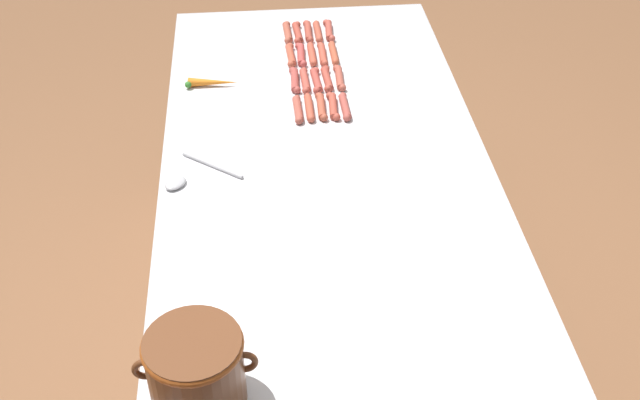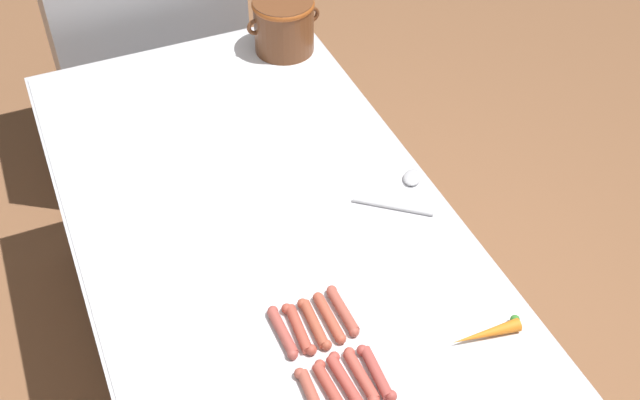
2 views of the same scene
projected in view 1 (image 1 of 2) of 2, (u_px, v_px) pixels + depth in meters
ground_plane at (325, 344)px, 2.91m from camera, size 20.00×20.00×0.00m
griddle_counter at (325, 260)px, 2.65m from camera, size 0.98×2.07×0.83m
hot_dog_0 at (329, 30)px, 3.02m from camera, size 0.03×0.16×0.03m
hot_dog_1 at (334, 53)px, 2.88m from camera, size 0.03×0.16×0.03m
hot_dog_2 at (339, 78)px, 2.74m from camera, size 0.03×0.16×0.03m
hot_dog_3 at (345, 107)px, 2.60m from camera, size 0.03×0.16×0.03m
hot_dog_4 at (318, 32)px, 3.01m from camera, size 0.03×0.16×0.03m
hot_dog_5 at (323, 54)px, 2.87m from camera, size 0.03×0.16×0.03m
hot_dog_6 at (327, 79)px, 2.73m from camera, size 0.03×0.16×0.03m
hot_dog_7 at (333, 106)px, 2.60m from camera, size 0.03×0.16×0.03m
hot_dog_8 at (308, 31)px, 3.01m from camera, size 0.03×0.16×0.03m
hot_dog_9 at (312, 54)px, 2.87m from camera, size 0.03×0.16×0.03m
hot_dog_10 at (316, 80)px, 2.73m from camera, size 0.03×0.16×0.03m
hot_dog_11 at (321, 107)px, 2.60m from camera, size 0.03×0.16×0.03m
hot_dog_12 at (297, 33)px, 3.00m from camera, size 0.03×0.16×0.03m
hot_dog_13 at (301, 55)px, 2.87m from camera, size 0.03×0.16×0.03m
hot_dog_14 at (305, 80)px, 2.73m from camera, size 0.03×0.16×0.03m
hot_dog_15 at (309, 108)px, 2.59m from camera, size 0.03×0.16×0.03m
hot_dog_16 at (287, 32)px, 3.00m from camera, size 0.03×0.16×0.03m
hot_dog_17 at (291, 55)px, 2.87m from camera, size 0.03×0.16×0.03m
hot_dog_18 at (295, 80)px, 2.73m from camera, size 0.03×0.16×0.03m
hot_dog_19 at (298, 109)px, 2.58m from camera, size 0.03×0.16×0.03m
bean_pot at (196, 368)px, 1.64m from camera, size 0.26×0.21×0.19m
serving_spoon at (188, 177)px, 2.31m from camera, size 0.24×0.20×0.02m
carrot at (212, 82)px, 2.71m from camera, size 0.18×0.05×0.03m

